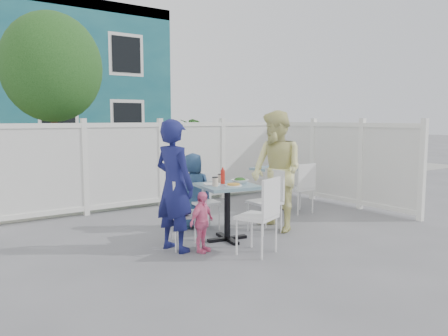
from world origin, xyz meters
TOP-DOWN VIEW (x-y plane):
  - ground at (0.00, 0.00)m, footprint 80.00×80.00m
  - near_sidewalk at (0.00, 3.80)m, footprint 24.00×2.60m
  - street at (0.00, 7.50)m, footprint 24.00×5.00m
  - far_sidewalk at (0.00, 10.60)m, footprint 24.00×1.60m
  - building at (-0.50, 14.00)m, footprint 11.00×6.00m
  - fence_back at (0.10, 2.40)m, footprint 5.86×0.08m
  - fence_right at (3.00, 0.60)m, footprint 0.08×3.66m
  - tree at (-1.60, 3.30)m, footprint 1.80×1.62m
  - utility_cabinet at (-2.45, 4.00)m, footprint 0.79×0.58m
  - potted_shrub_a at (-0.23, 3.10)m, footprint 1.06×1.06m
  - potted_shrub_b at (1.78, 3.00)m, footprint 1.96×1.89m
  - main_table at (-0.27, -0.29)m, footprint 0.85×0.85m
  - spare_table at (1.73, 0.91)m, footprint 0.84×0.84m
  - chair_left at (-0.98, -0.24)m, footprint 0.50×0.51m
  - chair_right at (0.51, -0.27)m, footprint 0.42×0.43m
  - chair_back at (-0.18, 0.47)m, footprint 0.42×0.41m
  - chair_near at (-0.28, -1.06)m, footprint 0.56×0.55m
  - chair_spare at (1.82, 0.33)m, footprint 0.42×0.41m
  - man at (-1.08, -0.28)m, footprint 0.54×0.69m
  - woman at (0.65, -0.27)m, footprint 0.73×0.91m
  - boy at (-0.29, 0.57)m, footprint 0.66×0.54m
  - toddler at (-0.84, -0.55)m, footprint 0.49×0.34m
  - plate_main at (-0.27, -0.44)m, footprint 0.23×0.23m
  - plate_side at (-0.45, -0.19)m, footprint 0.23×0.23m
  - salad_bowl at (-0.06, -0.30)m, footprint 0.22×0.22m
  - coffee_cup_a at (-0.48, -0.32)m, footprint 0.08×0.08m
  - coffee_cup_b at (-0.23, -0.07)m, footprint 0.07×0.07m
  - ketchup_bottle at (-0.28, -0.21)m, footprint 0.06×0.06m
  - salt_shaker at (-0.32, -0.07)m, footprint 0.03×0.03m
  - pepper_shaker at (-0.32, -0.04)m, footprint 0.03×0.03m

SIDE VIEW (x-z plane):
  - ground at x=0.00m, z-range 0.00..0.00m
  - street at x=0.00m, z-range 0.00..0.01m
  - near_sidewalk at x=0.00m, z-range 0.00..0.01m
  - far_sidewalk at x=0.00m, z-range 0.00..0.01m
  - toddler at x=-0.84m, z-range 0.00..0.77m
  - chair_back at x=-0.18m, z-range 0.07..0.91m
  - chair_spare at x=1.82m, z-range 0.07..0.97m
  - chair_left at x=-0.98m, z-range 0.07..0.98m
  - chair_right at x=0.51m, z-range 0.08..1.00m
  - chair_near at x=-0.28m, z-range 0.08..1.04m
  - boy at x=-0.29m, z-range 0.00..1.16m
  - spare_table at x=1.73m, z-range 0.21..0.98m
  - main_table at x=-0.27m, z-range 0.21..0.99m
  - utility_cabinet at x=-2.45m, z-range 0.00..1.43m
  - potted_shrub_a at x=-0.23m, z-range 0.00..1.56m
  - fence_right at x=3.00m, z-range -0.02..1.58m
  - fence_back at x=0.10m, z-range -0.02..1.58m
  - plate_main at x=-0.27m, z-range 0.78..0.79m
  - plate_side at x=-0.45m, z-range 0.78..0.79m
  - salad_bowl at x=-0.06m, z-range 0.78..0.83m
  - pepper_shaker at x=-0.32m, z-range 0.78..0.85m
  - salt_shaker at x=-0.32m, z-range 0.78..0.85m
  - potted_shrub_b at x=1.78m, z-range 0.00..1.66m
  - coffee_cup_b at x=-0.23m, z-range 0.78..0.89m
  - man at x=-1.08m, z-range 0.00..1.67m
  - coffee_cup_a at x=-0.48m, z-range 0.78..0.89m
  - ketchup_bottle at x=-0.28m, z-range 0.78..0.97m
  - woman at x=0.65m, z-range 0.00..1.80m
  - tree at x=-1.60m, z-range 0.80..4.39m
  - building at x=-0.50m, z-range 0.00..6.00m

